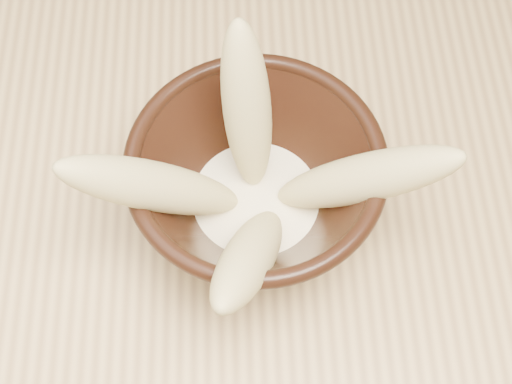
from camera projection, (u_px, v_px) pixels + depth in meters
table at (237, 131)px, 0.71m from camera, size 1.20×0.80×0.75m
bowl at (256, 187)px, 0.53m from camera, size 0.19×0.19×0.10m
milk_puddle at (256, 202)px, 0.55m from camera, size 0.11×0.11×0.01m
banana_upright at (247, 110)px, 0.50m from camera, size 0.05×0.08×0.15m
banana_left at (156, 187)px, 0.49m from camera, size 0.14×0.07×0.14m
banana_right at (362, 178)px, 0.50m from camera, size 0.14×0.07×0.14m
banana_front at (249, 258)px, 0.48m from camera, size 0.08×0.13×0.12m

